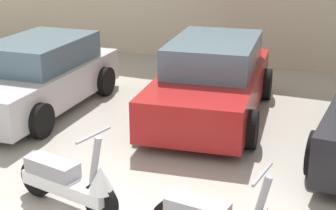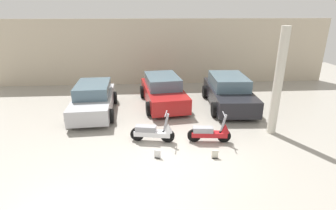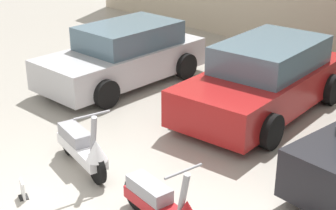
% 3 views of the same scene
% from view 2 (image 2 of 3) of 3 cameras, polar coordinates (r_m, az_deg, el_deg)
% --- Properties ---
extents(ground_plane, '(28.00, 28.00, 0.00)m').
position_cam_2_polar(ground_plane, '(8.18, 2.29, -10.96)').
color(ground_plane, '#9E998E').
extents(wall_back, '(19.60, 0.12, 3.73)m').
position_cam_2_polar(wall_back, '(15.53, -1.05, 11.43)').
color(wall_back, beige).
rests_on(wall_back, ground_plane).
extents(scooter_front_left, '(1.50, 0.61, 1.05)m').
position_cam_2_polar(scooter_front_left, '(8.82, -3.02, -5.75)').
color(scooter_front_left, black).
rests_on(scooter_front_left, ground_plane).
extents(scooter_front_right, '(1.46, 0.52, 1.02)m').
position_cam_2_polar(scooter_front_right, '(8.91, 9.38, -5.85)').
color(scooter_front_right, black).
rests_on(scooter_front_right, ground_plane).
extents(car_rear_left, '(1.96, 3.79, 1.26)m').
position_cam_2_polar(car_rear_left, '(11.63, -15.93, 1.22)').
color(car_rear_left, '#B7B7BC').
rests_on(car_rear_left, ground_plane).
extents(car_rear_center, '(2.26, 4.08, 1.33)m').
position_cam_2_polar(car_rear_center, '(12.22, -1.09, 3.08)').
color(car_rear_center, maroon).
rests_on(car_rear_center, ground_plane).
extents(car_rear_right, '(2.12, 4.14, 1.38)m').
position_cam_2_polar(car_rear_right, '(12.32, 13.05, 2.81)').
color(car_rear_right, black).
rests_on(car_rear_right, ground_plane).
extents(placard_near_left_scooter, '(0.20, 0.16, 0.26)m').
position_cam_2_polar(placard_near_left_scooter, '(8.02, -2.32, -10.69)').
color(placard_near_left_scooter, black).
rests_on(placard_near_left_scooter, ground_plane).
extents(placard_near_right_scooter, '(0.20, 0.13, 0.26)m').
position_cam_2_polar(placard_near_right_scooter, '(8.13, 10.18, -10.59)').
color(placard_near_right_scooter, black).
rests_on(placard_near_right_scooter, ground_plane).
extents(support_column_side, '(0.30, 0.30, 3.73)m').
position_cam_2_polar(support_column_side, '(9.69, 22.85, 4.49)').
color(support_column_side, beige).
rests_on(support_column_side, ground_plane).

